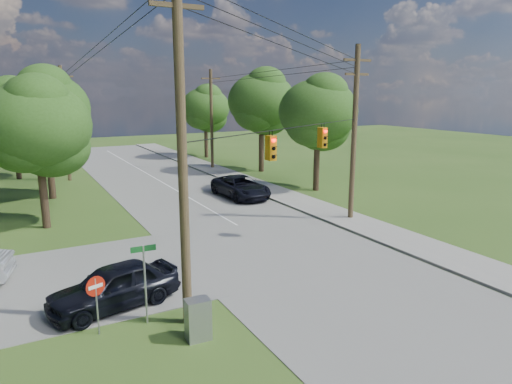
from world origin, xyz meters
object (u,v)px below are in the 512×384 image
pole_north_w (65,123)px  pole_ne (354,131)px  pole_north_e (212,119)px  car_cross_dark (114,286)px  pole_sw (182,142)px  car_main_north (241,187)px  control_cabinet (198,319)px  do_not_enter_sign (96,292)px

pole_north_w → pole_ne: bearing=-57.7°
pole_north_e → car_cross_dark: 31.68m
pole_north_w → car_cross_dark: bearing=-93.3°
pole_north_e → pole_sw: bearing=-114.5°
pole_sw → car_main_north: bearing=58.0°
pole_north_w → pole_sw: bearing=-89.2°
pole_ne → car_main_north: bearing=111.6°
pole_sw → pole_north_w: (-0.40, 29.60, -1.10)m
pole_sw → car_main_north: 19.82m
control_cabinet → pole_north_w: bearing=93.0°
pole_north_w → do_not_enter_sign: size_ratio=4.93×
pole_ne → car_cross_dark: size_ratio=2.20×
pole_ne → pole_north_e: 22.00m
pole_sw → pole_north_e: (13.50, 29.60, -1.10)m
pole_north_e → car_cross_dark: size_ratio=2.10×
pole_north_w → do_not_enter_sign: bearing=-94.8°
pole_north_e → do_not_enter_sign: 33.49m
pole_sw → pole_north_w: size_ratio=1.20×
pole_north_e → do_not_enter_sign: (-16.35, -29.00, -3.63)m
pole_sw → pole_ne: 15.51m
do_not_enter_sign → pole_sw: bearing=-31.6°
car_main_north → pole_north_e: bearing=73.3°
car_cross_dark → pole_north_w: bearing=163.9°
pole_north_e → pole_north_w: bearing=180.0°
pole_ne → do_not_enter_sign: bearing=-156.8°
pole_north_w → do_not_enter_sign: pole_north_w is taller
car_cross_dark → pole_ne: bearing=96.1°
car_cross_dark → car_main_north: bearing=126.1°
car_main_north → do_not_enter_sign: (-12.95, -15.58, 0.67)m
car_main_north → control_cabinet: 20.17m
pole_north_w → control_cabinet: size_ratio=7.27×
pole_north_e → car_cross_dark: (-15.48, -27.30, -4.28)m
car_cross_dark → control_cabinet: size_ratio=3.47×
pole_sw → pole_ne: bearing=29.4°
control_cabinet → do_not_enter_sign: do_not_enter_sign is taller
pole_north_e → pole_ne: bearing=-90.0°
car_main_north → do_not_enter_sign: 20.27m
pole_ne → pole_north_w: 26.03m
pole_sw → pole_ne: (13.50, 7.60, -0.76)m
pole_north_w → do_not_enter_sign: 29.33m
pole_sw → pole_north_w: 29.62m
pole_north_w → car_cross_dark: 27.68m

